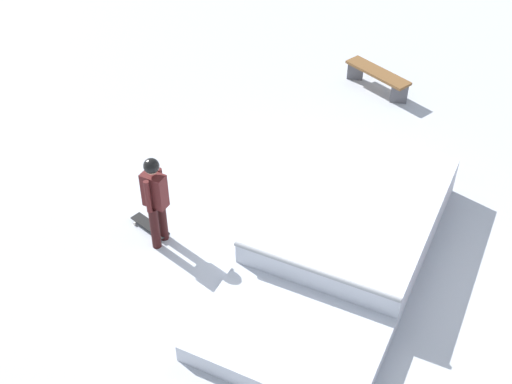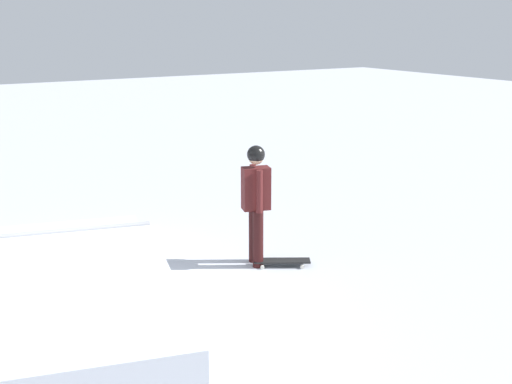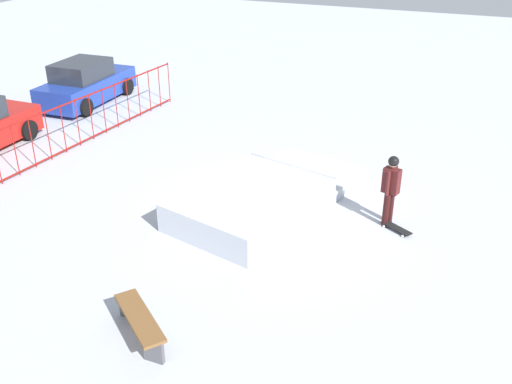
{
  "view_description": "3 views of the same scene",
  "coord_description": "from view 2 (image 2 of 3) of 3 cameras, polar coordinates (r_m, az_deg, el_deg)",
  "views": [
    {
      "loc": [
        7.75,
        0.4,
        7.71
      ],
      "look_at": [
        -0.27,
        -1.28,
        0.9
      ],
      "focal_mm": 46.42,
      "sensor_mm": 36.0,
      "label": 1
    },
    {
      "loc": [
        -7.08,
        1.65,
        3.38
      ],
      "look_at": [
        0.5,
        -2.93,
        1.0
      ],
      "focal_mm": 45.01,
      "sensor_mm": 36.0,
      "label": 2
    },
    {
      "loc": [
        -11.93,
        -4.47,
        6.87
      ],
      "look_at": [
        -0.47,
        0.24,
        0.6
      ],
      "focal_mm": 40.8,
      "sensor_mm": 36.0,
      "label": 3
    }
  ],
  "objects": [
    {
      "name": "ground_plane",
      "position": [
        8.02,
        -16.56,
        -10.55
      ],
      "size": [
        60.0,
        60.0,
        0.0
      ],
      "primitive_type": "plane",
      "color": "#B2B7C1"
    },
    {
      "name": "skate_ramp",
      "position": [
        7.67,
        -17.73,
        -9.26
      ],
      "size": [
        5.87,
        3.84,
        0.74
      ],
      "rotation": [
        0.0,
        0.0,
        -0.25
      ],
      "color": "silver",
      "rests_on": "ground"
    },
    {
      "name": "skater",
      "position": [
        8.92,
        -0.0,
        -0.38
      ],
      "size": [
        0.43,
        0.43,
        1.73
      ],
      "rotation": [
        0.0,
        0.0,
        4.43
      ],
      "color": "black",
      "rests_on": "ground"
    },
    {
      "name": "skateboard",
      "position": [
        9.15,
        2.32,
        -6.15
      ],
      "size": [
        0.58,
        0.79,
        0.09
      ],
      "rotation": [
        0.0,
        0.0,
        4.18
      ],
      "color": "black",
      "rests_on": "ground"
    }
  ]
}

